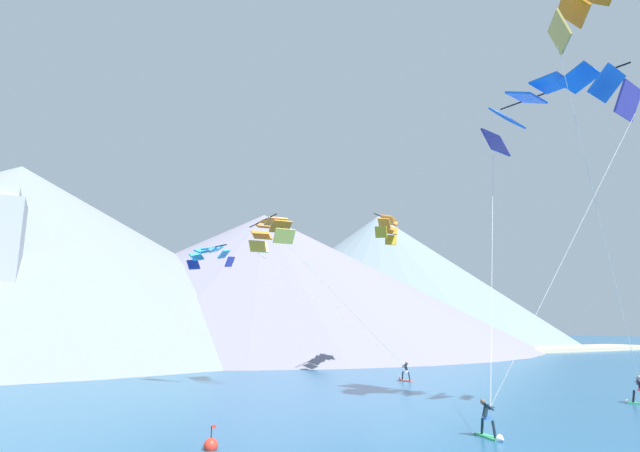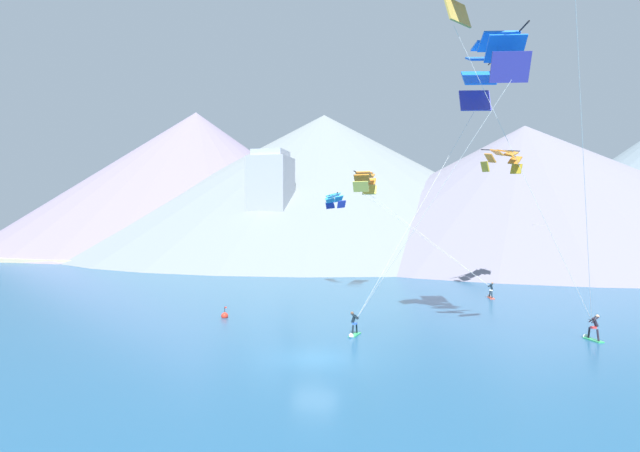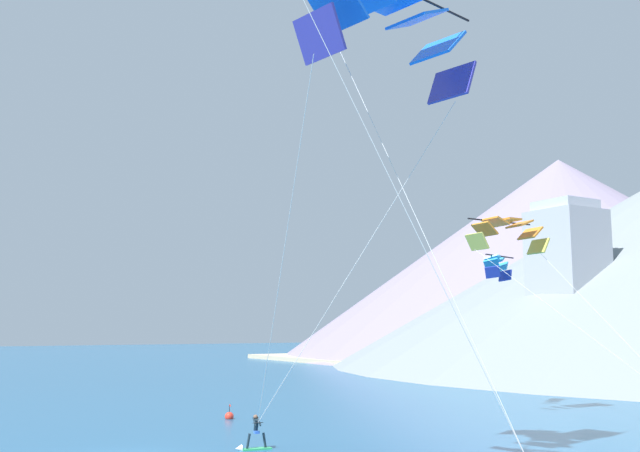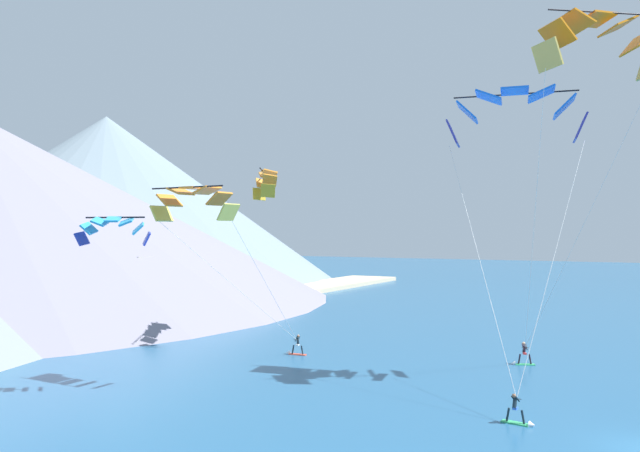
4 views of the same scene
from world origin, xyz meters
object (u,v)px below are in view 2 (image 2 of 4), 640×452
parafoil_kite_near_trail (491,64)px  parafoil_kite_distant_high_outer (503,158)px  parafoil_kite_near_lead (366,181)px  parafoil_kite_distant_low_drift (334,199)px  kitesurfer_near_lead (491,293)px  race_marker_buoy (225,316)px  kitesurfer_near_trail (353,329)px  kitesurfer_mid_center (592,332)px

parafoil_kite_near_trail → parafoil_kite_distant_high_outer: parafoil_kite_near_trail is taller
parafoil_kite_near_lead → parafoil_kite_distant_low_drift: parafoil_kite_near_lead is taller
kitesurfer_near_lead → race_marker_buoy: 26.69m
parafoil_kite_distant_low_drift → race_marker_buoy: size_ratio=4.09×
parafoil_kite_near_trail → parafoil_kite_distant_high_outer: size_ratio=3.94×
parafoil_kite_near_trail → race_marker_buoy: parafoil_kite_near_trail is taller
parafoil_kite_distant_high_outer → kitesurfer_near_trail: bearing=-116.7°
kitesurfer_near_trail → parafoil_kite_near_lead: 22.85m
kitesurfer_mid_center → parafoil_kite_near_trail: bearing=-172.7°
kitesurfer_near_trail → race_marker_buoy: kitesurfer_near_trail is taller
parafoil_kite_near_trail → parafoil_kite_distant_low_drift: bearing=126.5°
parafoil_kite_distant_high_outer → parafoil_kite_distant_low_drift: 18.64m
parafoil_kite_near_lead → race_marker_buoy: size_ratio=12.99×
kitesurfer_near_lead → race_marker_buoy: (-21.34, -16.02, -0.32)m
parafoil_kite_near_trail → race_marker_buoy: 26.74m
kitesurfer_mid_center → parafoil_kite_near_trail: parafoil_kite_near_trail is taller
kitesurfer_mid_center → parafoil_kite_distant_low_drift: 30.66m
parafoil_kite_near_lead → parafoil_kite_near_trail: 21.71m
parafoil_kite_near_trail → parafoil_kite_distant_high_outer: bearing=82.1°
kitesurfer_near_lead → parafoil_kite_near_lead: bearing=-179.7°
kitesurfer_mid_center → race_marker_buoy: 26.19m
kitesurfer_mid_center → parafoil_kite_distant_low_drift: bearing=137.5°
kitesurfer_mid_center → race_marker_buoy: (-26.17, 0.90, -0.37)m
kitesurfer_near_lead → kitesurfer_near_trail: 22.21m
kitesurfer_near_trail → parafoil_kite_distant_high_outer: parafoil_kite_distant_high_outer is taller
kitesurfer_near_lead → parafoil_kite_distant_low_drift: parafoil_kite_distant_low_drift is taller
kitesurfer_mid_center → parafoil_kite_distant_high_outer: size_ratio=0.38×
parafoil_kite_distant_high_outer → race_marker_buoy: parafoil_kite_distant_high_outer is taller
parafoil_kite_near_lead → parafoil_kite_near_trail: (11.09, -17.66, 6.02)m
parafoil_kite_distant_high_outer → race_marker_buoy: size_ratio=4.50×
kitesurfer_near_lead → kitesurfer_mid_center: size_ratio=1.02×
kitesurfer_near_lead → parafoil_kite_near_trail: bearing=-94.8°
parafoil_kite_distant_high_outer → race_marker_buoy: bearing=-139.0°
parafoil_kite_near_trail → parafoil_kite_distant_high_outer: (3.01, 21.59, -3.64)m
parafoil_kite_near_lead → parafoil_kite_distant_low_drift: bearing=145.2°
race_marker_buoy → kitesurfer_near_lead: bearing=36.9°
parafoil_kite_distant_high_outer → parafoil_kite_distant_low_drift: parafoil_kite_distant_high_outer is taller
race_marker_buoy → parafoil_kite_distant_high_outer: bearing=41.0°
kitesurfer_near_trail → parafoil_kite_distant_high_outer: (11.82, 23.53, 13.90)m
parafoil_kite_near_lead → race_marker_buoy: parafoil_kite_near_lead is taller
parafoil_kite_distant_high_outer → race_marker_buoy: (-22.86, -19.88, -14.20)m
kitesurfer_near_lead → parafoil_kite_near_trail: 24.98m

